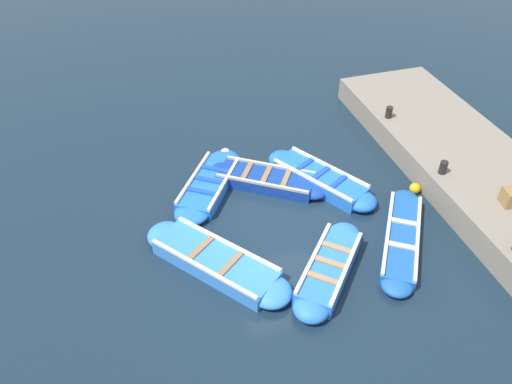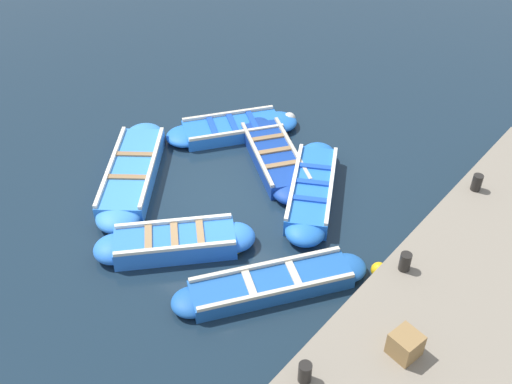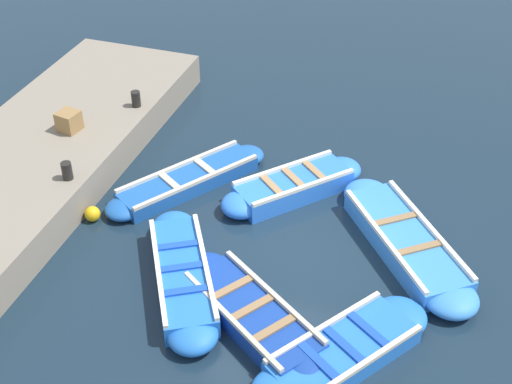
% 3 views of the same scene
% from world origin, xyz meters
% --- Properties ---
extents(ground_plane, '(120.00, 120.00, 0.00)m').
position_xyz_m(ground_plane, '(0.00, 0.00, 0.00)').
color(ground_plane, '#162838').
extents(boat_inner_gap, '(2.45, 3.42, 0.45)m').
position_xyz_m(boat_inner_gap, '(-1.49, -1.27, 0.20)').
color(boat_inner_gap, blue).
rests_on(boat_inner_gap, ground).
extents(boat_mid_row, '(2.60, 3.24, 0.37)m').
position_xyz_m(boat_mid_row, '(1.45, -1.97, 0.16)').
color(boat_mid_row, blue).
rests_on(boat_mid_row, ground).
extents(boat_bow_out, '(3.37, 2.67, 0.40)m').
position_xyz_m(boat_bow_out, '(-0.09, -1.71, 0.17)').
color(boat_bow_out, navy).
rests_on(boat_bow_out, ground).
extents(boat_outer_right, '(2.62, 3.47, 0.36)m').
position_xyz_m(boat_outer_right, '(-2.51, 1.36, 0.15)').
color(boat_outer_right, '#1E59AD').
rests_on(boat_outer_right, ground).
extents(boat_outer_left, '(2.66, 2.86, 0.46)m').
position_xyz_m(boat_outer_left, '(-0.44, 1.78, 0.20)').
color(boat_outer_left, blue).
rests_on(boat_outer_left, ground).
extents(boat_centre, '(3.16, 3.65, 0.44)m').
position_xyz_m(boat_centre, '(1.93, 0.83, 0.19)').
color(boat_centre, '#3884E0').
rests_on(boat_centre, ground).
extents(quay_wall, '(3.16, 11.19, 0.71)m').
position_xyz_m(quay_wall, '(-5.57, 0.00, 0.36)').
color(quay_wall, gray).
rests_on(quay_wall, ground).
extents(bollard_north, '(0.20, 0.20, 0.35)m').
position_xyz_m(bollard_north, '(-4.34, -2.88, 0.89)').
color(bollard_north, black).
rests_on(bollard_north, quay_wall).
extents(bollard_mid_north, '(0.20, 0.20, 0.35)m').
position_xyz_m(bollard_mid_north, '(-4.34, 0.00, 0.89)').
color(bollard_mid_north, black).
rests_on(bollard_mid_north, quay_wall).
extents(wooden_crate, '(0.48, 0.48, 0.41)m').
position_xyz_m(wooden_crate, '(-5.21, 1.54, 0.92)').
color(wooden_crate, olive).
rests_on(wooden_crate, quay_wall).
extents(buoy_orange_near, '(0.32, 0.32, 0.32)m').
position_xyz_m(buoy_orange_near, '(-1.36, 1.05, 0.16)').
color(buoy_orange_near, '#EAB214').
rests_on(buoy_orange_near, ground).
extents(buoy_yellow_far, '(0.30, 0.30, 0.30)m').
position_xyz_m(buoy_yellow_far, '(-3.81, -0.21, 0.15)').
color(buoy_yellow_far, '#EAB214').
rests_on(buoy_yellow_far, ground).
extents(buoy_white_drifting, '(0.32, 0.32, 0.32)m').
position_xyz_m(buoy_white_drifting, '(0.67, -3.25, 0.16)').
color(buoy_white_drifting, silver).
rests_on(buoy_white_drifting, ground).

